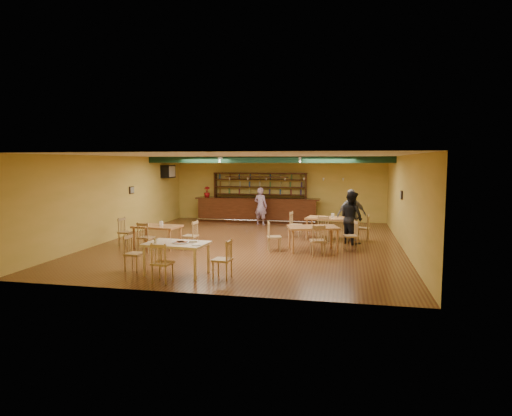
% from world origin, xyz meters
% --- Properties ---
extents(floor, '(12.00, 12.00, 0.00)m').
position_xyz_m(floor, '(0.00, 0.00, 0.00)').
color(floor, '#532C17').
rests_on(floor, ground).
extents(ceiling_beam, '(10.00, 0.30, 0.25)m').
position_xyz_m(ceiling_beam, '(0.00, 2.80, 2.87)').
color(ceiling_beam, black).
rests_on(ceiling_beam, ceiling).
extents(track_rail_left, '(0.05, 2.50, 0.05)m').
position_xyz_m(track_rail_left, '(-1.80, 3.40, 2.94)').
color(track_rail_left, silver).
rests_on(track_rail_left, ceiling).
extents(track_rail_right, '(0.05, 2.50, 0.05)m').
position_xyz_m(track_rail_right, '(1.40, 3.40, 2.94)').
color(track_rail_right, silver).
rests_on(track_rail_right, ceiling).
extents(ac_unit, '(0.34, 0.70, 0.48)m').
position_xyz_m(ac_unit, '(-4.80, 4.20, 2.35)').
color(ac_unit, silver).
rests_on(ac_unit, wall_left).
extents(picture_left, '(0.04, 0.34, 0.28)m').
position_xyz_m(picture_left, '(-4.97, 1.00, 1.70)').
color(picture_left, black).
rests_on(picture_left, wall_left).
extents(picture_right, '(0.04, 0.34, 0.28)m').
position_xyz_m(picture_right, '(4.97, 0.50, 1.70)').
color(picture_right, black).
rests_on(picture_right, wall_right).
extents(bar_counter, '(5.74, 0.85, 1.13)m').
position_xyz_m(bar_counter, '(-0.85, 5.15, 0.56)').
color(bar_counter, black).
rests_on(bar_counter, ground).
extents(back_bar_hutch, '(4.44, 0.40, 2.28)m').
position_xyz_m(back_bar_hutch, '(-0.85, 5.78, 1.14)').
color(back_bar_hutch, black).
rests_on(back_bar_hutch, ground).
extents(poinsettia, '(0.36, 0.36, 0.50)m').
position_xyz_m(poinsettia, '(-3.27, 5.15, 1.38)').
color(poinsettia, '#9A0E11').
rests_on(poinsettia, bar_counter).
extents(dining_table_b, '(1.69, 1.17, 0.78)m').
position_xyz_m(dining_table_b, '(2.57, 1.33, 0.39)').
color(dining_table_b, '#AC693D').
rests_on(dining_table_b, ground).
extents(dining_table_c, '(1.55, 1.04, 0.73)m').
position_xyz_m(dining_table_c, '(-2.80, -1.50, 0.37)').
color(dining_table_c, '#AC693D').
rests_on(dining_table_c, ground).
extents(dining_table_d, '(1.74, 1.31, 0.77)m').
position_xyz_m(dining_table_d, '(2.18, -0.94, 0.39)').
color(dining_table_d, '#AC693D').
rests_on(dining_table_d, ground).
extents(near_table, '(1.58, 1.09, 0.81)m').
position_xyz_m(near_table, '(-0.89, -4.60, 0.40)').
color(near_table, '#CDAE89').
rests_on(near_table, ground).
extents(pizza_tray, '(0.48, 0.48, 0.01)m').
position_xyz_m(pizza_tray, '(-0.78, -4.60, 0.81)').
color(pizza_tray, silver).
rests_on(pizza_tray, near_table).
extents(parmesan_shaker, '(0.08, 0.08, 0.11)m').
position_xyz_m(parmesan_shaker, '(-1.37, -4.76, 0.86)').
color(parmesan_shaker, '#EAE5C6').
rests_on(parmesan_shaker, near_table).
extents(napkin_stack, '(0.20, 0.16, 0.03)m').
position_xyz_m(napkin_stack, '(-0.52, -4.38, 0.82)').
color(napkin_stack, white).
rests_on(napkin_stack, near_table).
extents(pizza_server, '(0.33, 0.19, 0.00)m').
position_xyz_m(pizza_server, '(-0.62, -4.54, 0.82)').
color(pizza_server, silver).
rests_on(pizza_server, pizza_tray).
extents(side_plate, '(0.24, 0.24, 0.01)m').
position_xyz_m(side_plate, '(-0.30, -4.81, 0.81)').
color(side_plate, white).
rests_on(side_plate, near_table).
extents(patron_bar, '(0.70, 0.56, 1.67)m').
position_xyz_m(patron_bar, '(-0.53, 4.33, 0.83)').
color(patron_bar, '#7D4597').
rests_on(patron_bar, ground).
extents(patron_right_a, '(1.09, 1.11, 1.80)m').
position_xyz_m(patron_right_a, '(3.37, 0.53, 0.90)').
color(patron_right_a, black).
rests_on(patron_right_a, ground).
extents(patron_right_b, '(1.16, 0.85, 1.84)m').
position_xyz_m(patron_right_b, '(3.38, 1.06, 0.92)').
color(patron_right_b, gray).
rests_on(patron_right_b, ground).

